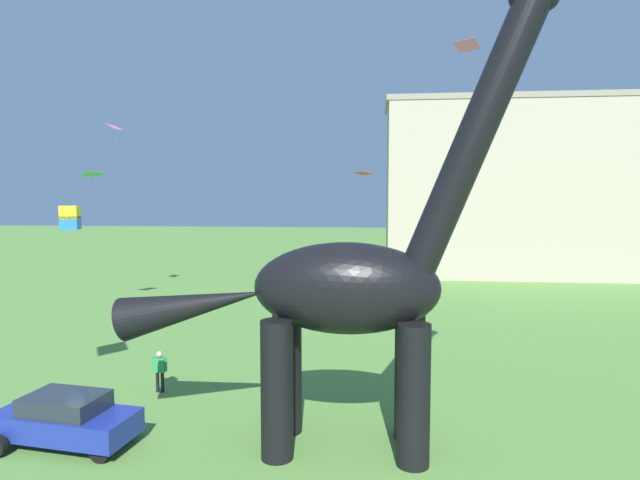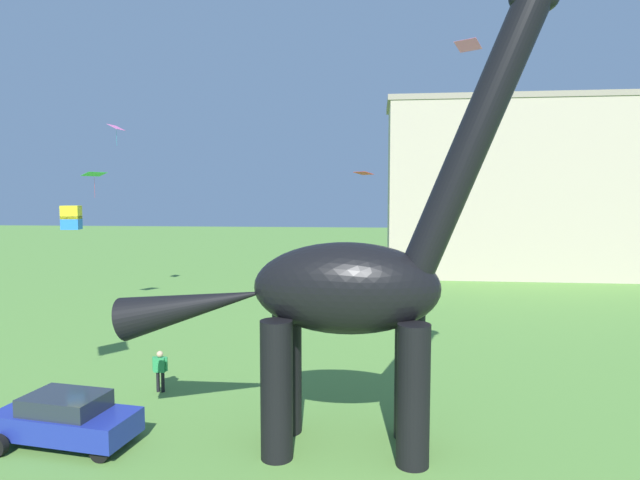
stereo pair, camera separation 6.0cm
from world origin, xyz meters
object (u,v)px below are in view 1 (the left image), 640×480
(kite_high_left, at_px, (115,127))
(kite_far_left, at_px, (70,218))
(parked_sedan_left, at_px, (66,419))
(person_far_spectator, at_px, (160,367))
(dinosaur_sculpture, at_px, (344,288))
(kite_drifting, at_px, (363,173))
(kite_near_low, at_px, (93,174))
(kite_mid_left, at_px, (467,45))

(kite_high_left, bearing_deg, kite_far_left, -76.93)
(parked_sedan_left, distance_m, person_far_spectator, 4.63)
(dinosaur_sculpture, xyz_separation_m, parked_sedan_left, (-8.30, -0.74, -3.98))
(dinosaur_sculpture, relative_size, parked_sedan_left, 3.01)
(kite_high_left, relative_size, kite_drifting, 1.63)
(kite_high_left, height_order, kite_drifting, kite_high_left)
(dinosaur_sculpture, xyz_separation_m, person_far_spectator, (-7.24, 3.76, -3.82))
(kite_far_left, bearing_deg, person_far_spectator, -41.76)
(parked_sedan_left, relative_size, kite_far_left, 3.65)
(dinosaur_sculpture, bearing_deg, kite_near_low, 119.30)
(parked_sedan_left, distance_m, kite_far_left, 13.82)
(dinosaur_sculpture, height_order, parked_sedan_left, dinosaur_sculpture)
(parked_sedan_left, bearing_deg, kite_near_low, 123.56)
(parked_sedan_left, bearing_deg, person_far_spectator, 84.52)
(parked_sedan_left, bearing_deg, kite_drifting, 49.38)
(kite_drifting, bearing_deg, kite_far_left, 167.48)
(parked_sedan_left, relative_size, person_far_spectator, 2.76)
(kite_near_low, xyz_separation_m, kite_far_left, (1.93, -5.85, -2.44))
(person_far_spectator, relative_size, kite_drifting, 1.82)
(kite_mid_left, bearing_deg, kite_far_left, -160.44)
(kite_high_left, bearing_deg, kite_near_low, -86.11)
(kite_far_left, bearing_deg, parked_sedan_left, -60.53)
(person_far_spectator, distance_m, kite_high_left, 21.56)
(kite_drifting, bearing_deg, kite_near_low, 151.44)
(kite_near_low, distance_m, kite_far_left, 6.62)
(kite_mid_left, height_order, kite_drifting, kite_mid_left)
(kite_near_low, bearing_deg, dinosaur_sculpture, -44.40)
(kite_mid_left, bearing_deg, person_far_spectator, -134.08)
(kite_near_low, height_order, kite_drifting, kite_near_low)
(dinosaur_sculpture, height_order, kite_mid_left, kite_mid_left)
(kite_mid_left, bearing_deg, parked_sedan_left, -128.25)
(parked_sedan_left, distance_m, kite_drifting, 13.87)
(kite_high_left, height_order, kite_far_left, kite_high_left)
(person_far_spectator, height_order, kite_mid_left, kite_mid_left)
(parked_sedan_left, relative_size, kite_mid_left, 2.63)
(dinosaur_sculpture, distance_m, parked_sedan_left, 9.24)
(kite_near_low, relative_size, kite_mid_left, 0.94)
(dinosaur_sculpture, xyz_separation_m, kite_drifting, (0.36, 6.96, 3.63))
(kite_near_low, bearing_deg, kite_high_left, 93.89)
(person_far_spectator, height_order, kite_near_low, kite_near_low)
(dinosaur_sculpture, xyz_separation_m, kite_near_low, (-16.45, 16.11, 4.04))
(kite_near_low, distance_m, kite_mid_left, 23.87)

